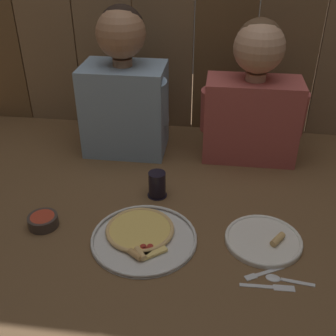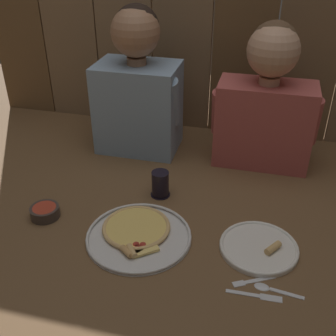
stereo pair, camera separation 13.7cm
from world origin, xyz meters
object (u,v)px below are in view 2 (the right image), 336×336
Objects in this scene: dinner_plate at (259,247)px; dipping_bowl at (45,211)px; drinking_glass at (160,184)px; diner_left at (138,86)px; diner_right at (267,100)px; pizza_tray at (138,233)px.

dipping_bowl is (-0.73, -0.01, 0.01)m from dinner_plate.
diner_left reaches higher than drinking_glass.
drinking_glass is at bearing 32.47° from dipping_bowl.
drinking_glass is at bearing -134.71° from diner_right.
pizza_tray is 0.56× the size of diner_left.
diner_left is (-0.18, 0.59, 0.28)m from pizza_tray.
pizza_tray is 0.25m from drinking_glass.
pizza_tray is at bearing -73.18° from diner_left.
dipping_bowl is at bearing -179.04° from dinner_plate.
dinner_plate is 0.85m from diner_left.
diner_left is (-0.57, 0.56, 0.28)m from dinner_plate.
dipping_bowl is at bearing 177.12° from pizza_tray.
drinking_glass is (0.01, 0.24, 0.04)m from pizza_tray.
pizza_tray is 0.74m from diner_right.
pizza_tray is at bearing -92.69° from drinking_glass.
dinner_plate is 2.50× the size of drinking_glass.
pizza_tray is at bearing -175.66° from dinner_plate.
dipping_bowl is 0.17× the size of diner_right.
diner_left is 0.53m from diner_right.
drinking_glass reaches higher than dinner_plate.
drinking_glass is 0.42m from dipping_bowl.
diner_right reaches higher than pizza_tray.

